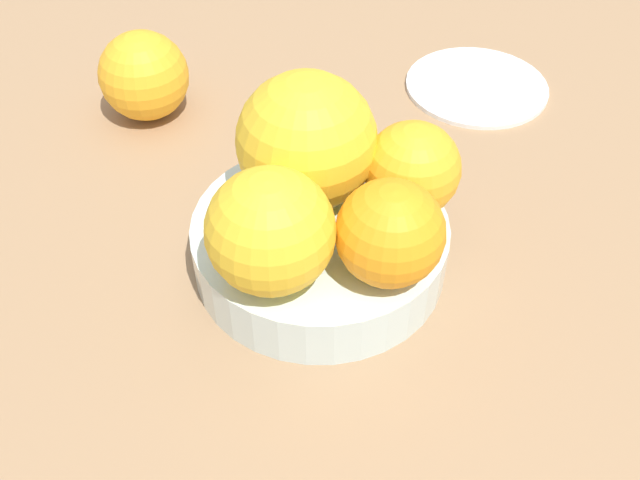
{
  "coord_description": "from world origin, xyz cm",
  "views": [
    {
      "loc": [
        -9.5,
        -31.4,
        35.31
      ],
      "look_at": [
        0.0,
        0.0,
        2.18
      ],
      "focal_mm": 40.79,
      "sensor_mm": 36.0,
      "label": 1
    }
  ],
  "objects_px": {
    "orange_in_bowl_0": "(390,233)",
    "fruit_bowl": "(320,245)",
    "orange_in_bowl_3": "(410,165)",
    "orange_in_bowl_1": "(301,142)",
    "orange_in_bowl_2": "(270,231)",
    "side_plate": "(477,84)",
    "orange_loose_0": "(144,76)"
  },
  "relations": [
    {
      "from": "orange_in_bowl_0",
      "to": "orange_in_bowl_2",
      "type": "bearing_deg",
      "value": 166.47
    },
    {
      "from": "orange_in_bowl_3",
      "to": "orange_in_bowl_1",
      "type": "bearing_deg",
      "value": 159.1
    },
    {
      "from": "fruit_bowl",
      "to": "orange_in_bowl_0",
      "type": "distance_m",
      "value": 0.08
    },
    {
      "from": "orange_in_bowl_0",
      "to": "fruit_bowl",
      "type": "bearing_deg",
      "value": 117.44
    },
    {
      "from": "orange_in_bowl_2",
      "to": "fruit_bowl",
      "type": "bearing_deg",
      "value": 41.4
    },
    {
      "from": "fruit_bowl",
      "to": "orange_in_bowl_2",
      "type": "height_order",
      "value": "orange_in_bowl_2"
    },
    {
      "from": "orange_in_bowl_0",
      "to": "orange_in_bowl_2",
      "type": "relative_size",
      "value": 0.86
    },
    {
      "from": "fruit_bowl",
      "to": "side_plate",
      "type": "relative_size",
      "value": 1.34
    },
    {
      "from": "fruit_bowl",
      "to": "side_plate",
      "type": "height_order",
      "value": "fruit_bowl"
    },
    {
      "from": "orange_in_bowl_0",
      "to": "orange_loose_0",
      "type": "height_order",
      "value": "orange_in_bowl_0"
    },
    {
      "from": "orange_in_bowl_2",
      "to": "orange_in_bowl_3",
      "type": "bearing_deg",
      "value": 21.44
    },
    {
      "from": "fruit_bowl",
      "to": "orange_in_bowl_1",
      "type": "distance_m",
      "value": 0.07
    },
    {
      "from": "orange_loose_0",
      "to": "side_plate",
      "type": "bearing_deg",
      "value": -9.26
    },
    {
      "from": "orange_in_bowl_3",
      "to": "orange_loose_0",
      "type": "xyz_separation_m",
      "value": [
        -0.14,
        0.2,
        -0.03
      ]
    },
    {
      "from": "orange_in_bowl_0",
      "to": "orange_in_bowl_3",
      "type": "distance_m",
      "value": 0.06
    },
    {
      "from": "orange_in_bowl_1",
      "to": "orange_in_bowl_3",
      "type": "height_order",
      "value": "orange_in_bowl_1"
    },
    {
      "from": "orange_in_bowl_2",
      "to": "orange_in_bowl_3",
      "type": "xyz_separation_m",
      "value": [
        0.1,
        0.04,
        -0.01
      ]
    },
    {
      "from": "orange_in_bowl_3",
      "to": "side_plate",
      "type": "relative_size",
      "value": 0.5
    },
    {
      "from": "orange_in_bowl_1",
      "to": "fruit_bowl",
      "type": "bearing_deg",
      "value": -83.29
    },
    {
      "from": "orange_in_bowl_1",
      "to": "orange_loose_0",
      "type": "distance_m",
      "value": 0.2
    },
    {
      "from": "orange_loose_0",
      "to": "fruit_bowl",
      "type": "bearing_deg",
      "value": -67.39
    },
    {
      "from": "orange_in_bowl_0",
      "to": "orange_in_bowl_2",
      "type": "distance_m",
      "value": 0.07
    },
    {
      "from": "orange_in_bowl_0",
      "to": "orange_in_bowl_2",
      "type": "xyz_separation_m",
      "value": [
        -0.06,
        0.02,
        0.01
      ]
    },
    {
      "from": "fruit_bowl",
      "to": "orange_in_bowl_2",
      "type": "distance_m",
      "value": 0.08
    },
    {
      "from": "orange_loose_0",
      "to": "orange_in_bowl_1",
      "type": "bearing_deg",
      "value": -65.07
    },
    {
      "from": "side_plate",
      "to": "orange_in_bowl_1",
      "type": "bearing_deg",
      "value": -145.87
    },
    {
      "from": "orange_in_bowl_0",
      "to": "side_plate",
      "type": "bearing_deg",
      "value": 51.95
    },
    {
      "from": "orange_in_bowl_3",
      "to": "side_plate",
      "type": "distance_m",
      "value": 0.21
    },
    {
      "from": "orange_in_bowl_3",
      "to": "orange_loose_0",
      "type": "relative_size",
      "value": 0.85
    },
    {
      "from": "orange_in_bowl_0",
      "to": "orange_loose_0",
      "type": "distance_m",
      "value": 0.28
    },
    {
      "from": "orange_in_bowl_2",
      "to": "orange_loose_0",
      "type": "relative_size",
      "value": 1.03
    },
    {
      "from": "orange_in_bowl_0",
      "to": "orange_in_bowl_1",
      "type": "bearing_deg",
      "value": 110.51
    }
  ]
}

